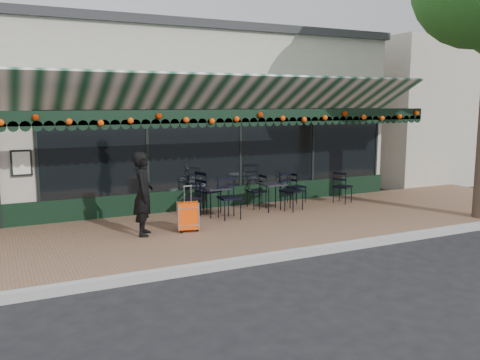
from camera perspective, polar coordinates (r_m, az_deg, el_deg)
name	(u,v)px	position (r m, az deg, el deg)	size (l,w,h in m)	color
ground	(268,260)	(9.04, 3.14, -9.01)	(80.00, 80.00, 0.00)	black
sidewalk	(222,231)	(10.74, -2.09, -5.72)	(18.00, 4.00, 0.15)	brown
curb	(270,258)	(8.95, 3.39, -8.69)	(18.00, 0.16, 0.15)	#9E9E99
restaurant_building	(144,118)	(15.92, -10.76, 6.82)	(12.00, 9.60, 4.50)	#A6A090
neighbor_building_right	(446,111)	(23.17, 22.12, 7.18)	(12.00, 8.00, 4.80)	#BAB2A4
woman	(143,194)	(10.12, -10.80, -1.54)	(0.60, 0.40, 1.65)	black
suitcase	(188,216)	(10.36, -5.86, -4.08)	(0.45, 0.31, 0.94)	#FF4608
cafe_table_a	(272,186)	(12.30, 3.65, -0.69)	(0.54, 0.54, 0.66)	black
cafe_table_b	(216,190)	(11.75, -2.74, -1.15)	(0.53, 0.53, 0.66)	black
chair_a_left	(257,191)	(12.60, 1.88, -1.29)	(0.42, 0.42, 0.83)	black
chair_a_right	(297,187)	(13.39, 6.37, -0.80)	(0.40, 0.40, 0.80)	black
chair_a_front	(292,191)	(12.37, 5.83, -1.27)	(0.47, 0.47, 0.93)	black
chair_a_extra	(343,187)	(13.50, 11.45, -0.77)	(0.42, 0.42, 0.84)	black
chair_b_left	(193,198)	(11.87, -5.29, -2.05)	(0.40, 0.40, 0.79)	black
chair_b_right	(209,191)	(12.16, -3.55, -1.26)	(0.50, 0.50, 1.00)	black
chair_b_front	(229,198)	(11.41, -1.20, -2.06)	(0.47, 0.47, 0.94)	black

